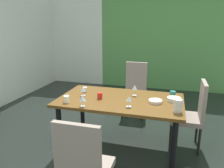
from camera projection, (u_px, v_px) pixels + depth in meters
ground_plane at (99, 139)px, 3.50m from camera, size 5.24×6.31×0.02m
back_panel_interior at (76, 41)px, 6.50m from camera, size 1.68×0.10×2.50m
garden_window_panel at (166, 44)px, 5.81m from camera, size 3.56×0.10×2.50m
dining_table at (120, 104)px, 3.09m from camera, size 1.72×0.98×0.76m
chair_right_far at (193, 113)px, 3.11m from camera, size 0.44×0.44×1.01m
chair_head_near at (83, 166)px, 1.95m from camera, size 0.44×0.44×1.01m
chair_head_far at (135, 87)px, 4.30m from camera, size 0.44×0.45×1.04m
wine_glass_near_shelf at (135, 88)px, 3.17m from camera, size 0.07×0.07×0.16m
wine_glass_left at (82, 99)px, 2.76m from camera, size 0.08×0.08×0.14m
wine_glass_north at (83, 89)px, 3.16m from camera, size 0.07×0.07×0.15m
wine_glass_center at (129, 99)px, 2.75m from camera, size 0.07×0.07×0.14m
serving_bowl_right at (174, 99)px, 2.97m from camera, size 0.18×0.18×0.05m
serving_bowl_near_window at (155, 101)px, 2.91m from camera, size 0.18×0.18×0.04m
cup_south at (85, 89)px, 3.37m from camera, size 0.07×0.07×0.07m
cup_rear at (66, 99)px, 2.91m from camera, size 0.07×0.07×0.09m
cup_corner at (100, 96)px, 3.06m from camera, size 0.07×0.07×0.09m
cup_front at (173, 94)px, 3.16m from camera, size 0.08×0.08×0.08m
pitcher_east at (178, 106)px, 2.59m from camera, size 0.12×0.10×0.16m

